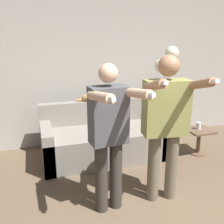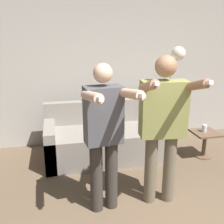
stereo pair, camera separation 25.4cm
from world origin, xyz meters
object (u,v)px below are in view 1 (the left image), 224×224
at_px(person_right, 166,119).
at_px(cup, 199,126).
at_px(side_table, 199,136).
at_px(person_left, 109,132).
at_px(floor_lamp, 166,69).
at_px(couch, 104,140).
at_px(cat, 92,97).

xyz_separation_m(person_right, cup, (1.15, 0.97, -0.53)).
xyz_separation_m(person_right, side_table, (1.16, 0.95, -0.71)).
xyz_separation_m(person_left, floor_lamp, (1.42, 1.48, 0.41)).
height_order(couch, person_left, person_left).
height_order(cat, side_table, cat).
distance_m(person_right, floor_lamp, 1.69).
bearing_deg(couch, cup, -12.61).
distance_m(person_left, cat, 1.66).
xyz_separation_m(person_right, cat, (-0.47, 1.64, -0.09)).
xyz_separation_m(couch, cat, (-0.10, 0.34, 0.63)).
distance_m(person_left, person_right, 0.66).
xyz_separation_m(couch, side_table, (1.52, -0.36, 0.01)).
distance_m(person_left, floor_lamp, 2.09).
bearing_deg(cup, side_table, -48.39).
bearing_deg(couch, person_right, -74.44).
distance_m(couch, cup, 1.56).
bearing_deg(couch, cat, 106.96).
height_order(person_left, cup, person_left).
bearing_deg(person_right, couch, 112.28).
bearing_deg(cat, person_left, -96.58).
bearing_deg(floor_lamp, person_left, -133.95).
height_order(person_right, floor_lamp, floor_lamp).
height_order(couch, side_table, couch).
relative_size(person_right, side_table, 4.06).
height_order(floor_lamp, cup, floor_lamp).
xyz_separation_m(couch, person_left, (-0.29, -1.31, 0.65)).
xyz_separation_m(couch, floor_lamp, (1.13, 0.17, 1.06)).
relative_size(couch, cat, 4.61).
relative_size(cat, cup, 3.64).
bearing_deg(person_right, side_table, 45.95).
xyz_separation_m(person_left, person_right, (0.66, 0.00, 0.07)).
xyz_separation_m(floor_lamp, cup, (0.38, -0.51, -0.87)).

